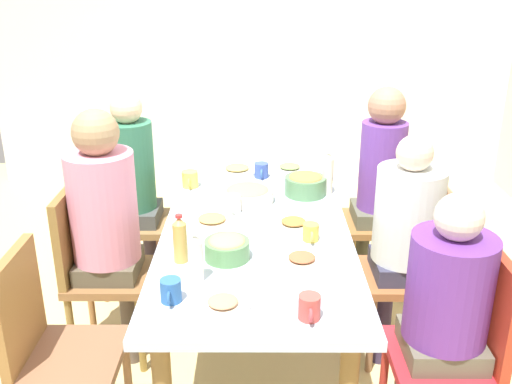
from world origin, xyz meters
name	(u,v)px	position (x,y,z in m)	size (l,w,h in m)	color
ground_plane	(256,349)	(0.00, 0.00, 0.00)	(6.22, 6.22, 0.00)	#CDB77A
wall_left	(257,39)	(-2.65, 0.00, 1.30)	(0.12, 4.72, 2.60)	silver
dining_table	(256,236)	(0.00, 0.00, 0.67)	(1.95, 0.87, 0.75)	silver
chair_0	(50,343)	(0.65, -0.82, 0.51)	(0.40, 0.40, 0.90)	brown
chair_1	(391,213)	(-0.65, 0.82, 0.51)	(0.40, 0.40, 0.90)	olive
person_1	(379,175)	(-0.65, 0.72, 0.75)	(0.30, 0.30, 1.27)	#50523F
chair_2	(93,264)	(0.00, -0.82, 0.51)	(0.40, 0.40, 0.90)	brown
person_2	(106,215)	(0.00, -0.73, 0.78)	(0.33, 0.33, 1.30)	brown
chair_3	(419,264)	(0.00, 0.82, 0.51)	(0.40, 0.40, 0.90)	#945A33
person_3	(405,228)	(0.00, 0.73, 0.71)	(0.33, 0.33, 1.18)	#332947
chair_4	(462,343)	(0.65, 0.82, 0.51)	(0.40, 0.40, 0.90)	red
person_4	(444,304)	(0.65, 0.72, 0.69)	(0.32, 0.32, 1.15)	brown
chair_5	(122,213)	(-0.65, -0.82, 0.51)	(0.40, 0.40, 0.90)	olive
person_5	(134,179)	(-0.65, -0.72, 0.73)	(0.30, 0.30, 1.24)	#363539
plate_0	(212,221)	(0.03, -0.21, 0.76)	(0.24, 0.24, 0.04)	silver
plate_1	(290,168)	(-0.74, 0.20, 0.76)	(0.22, 0.22, 0.04)	silver
plate_2	(223,304)	(0.77, -0.12, 0.76)	(0.20, 0.20, 0.04)	silver
plate_3	(302,260)	(0.43, 0.19, 0.76)	(0.20, 0.20, 0.04)	silver
plate_4	(293,224)	(0.07, 0.18, 0.76)	(0.21, 0.21, 0.04)	silver
plate_5	(237,170)	(-0.72, -0.12, 0.76)	(0.26, 0.26, 0.04)	white
bowl_0	(227,248)	(0.39, -0.12, 0.80)	(0.19, 0.19, 0.10)	#55884E
bowl_1	(305,184)	(-0.35, 0.26, 0.81)	(0.22, 0.22, 0.12)	#517E50
bowl_2	(248,194)	(-0.25, -0.04, 0.79)	(0.27, 0.27, 0.08)	beige
cup_0	(311,232)	(0.22, 0.25, 0.79)	(0.11, 0.07, 0.08)	gold
cup_1	(309,307)	(0.84, 0.19, 0.79)	(0.11, 0.08, 0.09)	#C44941
cup_2	(233,204)	(-0.10, -0.12, 0.79)	(0.12, 0.08, 0.09)	white
cup_3	(171,291)	(0.72, -0.31, 0.79)	(0.11, 0.08, 0.09)	#2C5F9F
cup_4	(261,170)	(-0.62, 0.03, 0.79)	(0.12, 0.08, 0.09)	#39509D
cup_5	(190,179)	(-0.46, -0.37, 0.80)	(0.13, 0.09, 0.09)	#E0CB52
bottle_0	(196,258)	(0.57, -0.23, 0.85)	(0.06, 0.06, 0.21)	silver
bottle_1	(328,174)	(-0.36, 0.38, 0.86)	(0.06, 0.06, 0.24)	silver
bottle_2	(180,240)	(0.41, -0.31, 0.85)	(0.06, 0.06, 0.21)	gold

